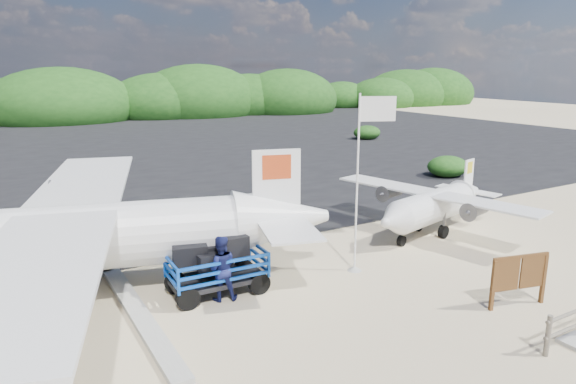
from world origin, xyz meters
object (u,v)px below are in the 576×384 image
crew_a (206,259)px  crew_b (221,268)px  baggage_cart (218,293)px  aircraft_large (273,156)px  signboard (516,306)px  flagpole (354,270)px

crew_a → crew_b: (-0.04, -1.23, 0.15)m
baggage_cart → crew_b: bearing=-96.2°
crew_a → aircraft_large: (12.66, 18.97, -0.79)m
crew_a → aircraft_large: size_ratio=0.09×
signboard → flagpole: bearing=132.0°
baggage_cart → aircraft_large: bearing=59.8°
crew_b → aircraft_large: bearing=-104.2°
baggage_cart → crew_a: size_ratio=1.87×
crew_b → signboard: bearing=164.6°
flagpole → crew_a: flagpole is taller
flagpole → aircraft_large: bearing=68.2°
aircraft_large → flagpole: bearing=84.6°
baggage_cart → aircraft_large: 23.45m
signboard → crew_a: 8.88m
flagpole → crew_b: 4.63m
aircraft_large → baggage_cart: bearing=73.8°
signboard → aircraft_large: 25.37m
flagpole → crew_b: bearing=177.4°
baggage_cart → crew_a: bearing=94.3°
signboard → aircraft_large: (5.90, 24.68, 0.00)m
baggage_cart → crew_b: (-0.07, -0.44, 0.94)m
signboard → crew_a: (-6.76, 5.71, 0.79)m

